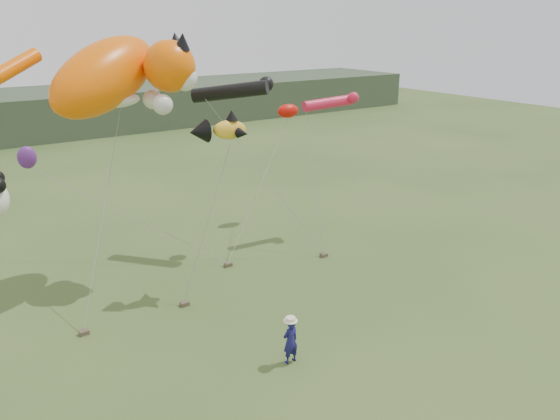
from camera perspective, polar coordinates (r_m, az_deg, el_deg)
The scene contains 7 objects.
ground at distance 19.00m, azimuth 1.87°, elevation -14.38°, with size 120.00×120.00×0.00m, color #385123.
festival_attendant at distance 17.99m, azimuth 1.09°, elevation -13.54°, with size 0.57×0.37×1.55m, color #171756.
sandbag_anchors at distance 21.99m, azimuth -10.42°, elevation -9.45°, with size 15.00×4.31×0.16m.
cat_kite at distance 22.77m, azimuth -16.46°, elevation 13.39°, with size 7.26×4.99×4.18m.
fish_kite at distance 21.07m, azimuth -6.47°, elevation 8.34°, with size 2.27×1.55×1.19m.
tube_kites at distance 25.86m, azimuth -1.15°, elevation 12.01°, with size 7.84×3.29×1.74m.
misc_kites at distance 27.96m, azimuth -9.45°, elevation 8.40°, with size 13.77×3.14×2.20m.
Camera 1 is at (-9.43, -12.74, 10.47)m, focal length 35.00 mm.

